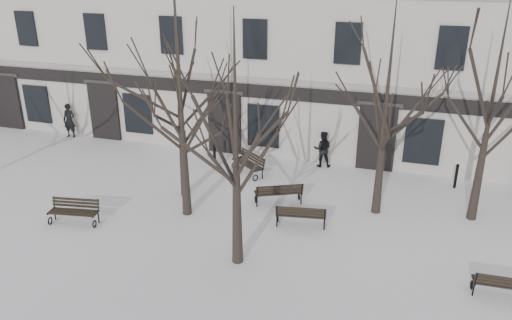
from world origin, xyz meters
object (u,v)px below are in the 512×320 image
at_px(bench_1, 301,215).
at_px(bench_4, 279,192).
at_px(bench_2, 505,284).
at_px(tree_2, 235,114).
at_px(bench_0, 74,211).
at_px(tree_1, 180,86).
at_px(bench_3, 249,163).

bearing_deg(bench_1, bench_4, -60.32).
bearing_deg(bench_2, bench_1, -21.78).
height_order(tree_2, bench_1, tree_2).
height_order(bench_0, bench_4, bench_4).
distance_m(tree_2, bench_0, 7.56).
xyz_separation_m(bench_1, bench_4, (-1.17, 1.43, 0.02)).
bearing_deg(bench_0, bench_4, 19.12).
distance_m(tree_1, tree_2, 3.66).
distance_m(bench_3, bench_4, 3.17).
height_order(tree_1, bench_3, tree_1).
xyz_separation_m(bench_0, bench_4, (6.43, 3.52, 0.02)).
distance_m(tree_1, bench_2, 11.27).
relative_size(bench_0, bench_1, 1.00).
bearing_deg(bench_2, tree_2, 1.56).
height_order(tree_1, tree_2, tree_1).
height_order(tree_1, bench_0, tree_1).
bearing_deg(bench_3, bench_0, -87.83).
bearing_deg(tree_1, bench_1, 3.98).
relative_size(bench_1, bench_4, 0.96).
relative_size(bench_2, bench_3, 0.93).
distance_m(tree_1, bench_3, 6.04).
distance_m(bench_0, bench_4, 7.33).
bearing_deg(tree_1, tree_2, -40.50).
relative_size(tree_1, bench_1, 4.23).
distance_m(bench_0, bench_3, 7.47).
xyz_separation_m(tree_1, bench_4, (2.97, 1.72, -4.22)).
relative_size(bench_0, bench_3, 1.02).
bearing_deg(bench_4, bench_0, 2.77).
relative_size(tree_1, bench_3, 4.31).
bearing_deg(bench_0, tree_1, 17.91).
bearing_deg(tree_2, bench_3, 105.27).
bearing_deg(tree_1, bench_2, -10.46).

